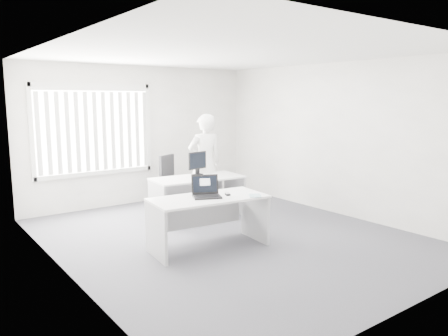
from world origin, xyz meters
TOP-DOWN VIEW (x-y plane):
  - ground at (0.00, 0.00)m, footprint 6.00×6.00m
  - wall_back at (0.00, 3.00)m, footprint 5.00×0.02m
  - wall_front at (0.00, -3.00)m, footprint 5.00×0.02m
  - wall_left at (-2.50, 0.00)m, footprint 0.02×6.00m
  - wall_right at (2.50, 0.00)m, footprint 0.02×6.00m
  - ceiling at (0.00, 0.00)m, footprint 5.00×6.00m
  - window at (-1.00, 2.96)m, footprint 2.32×0.06m
  - blinds at (-1.00, 2.90)m, footprint 2.20×0.10m
  - desk_near at (-0.56, -0.25)m, footprint 1.73×0.95m
  - desk_far at (0.23, 1.24)m, footprint 1.69×0.91m
  - office_chair at (0.36, 2.34)m, footprint 0.76×0.76m
  - person at (0.66, 1.64)m, footprint 0.74×0.55m
  - laptop at (-0.60, -0.27)m, footprint 0.50×0.48m
  - paper_sheet at (-0.20, -0.32)m, footprint 0.33×0.25m
  - mouse at (-0.28, -0.33)m, footprint 0.09×0.12m
  - booklet at (0.02, -0.59)m, footprint 0.26×0.28m
  - keyboard at (0.26, 1.11)m, footprint 0.43×0.24m
  - monitor at (0.37, 1.46)m, footprint 0.44×0.20m

SIDE VIEW (x-z plane):
  - ground at x=0.00m, z-range 0.00..0.00m
  - office_chair at x=0.36m, z-range -0.19..0.82m
  - desk_far at x=0.23m, z-range 0.16..0.91m
  - desk_near at x=-0.56m, z-range 0.17..0.92m
  - keyboard at x=0.26m, z-range 0.74..0.76m
  - paper_sheet at x=-0.20m, z-range 0.76..0.76m
  - booklet at x=0.02m, z-range 0.76..0.77m
  - mouse at x=-0.28m, z-range 0.76..0.80m
  - laptop at x=-0.60m, z-range 0.76..1.06m
  - person at x=0.66m, z-range 0.00..1.86m
  - monitor at x=0.37m, z-range 0.74..1.17m
  - wall_back at x=0.00m, z-range 0.00..2.80m
  - wall_front at x=0.00m, z-range 0.00..2.80m
  - wall_left at x=-2.50m, z-range 0.00..2.80m
  - wall_right at x=2.50m, z-range 0.00..2.80m
  - blinds at x=-1.00m, z-range 0.77..2.27m
  - window at x=-1.00m, z-range 0.67..2.43m
  - ceiling at x=0.00m, z-range 2.79..2.81m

